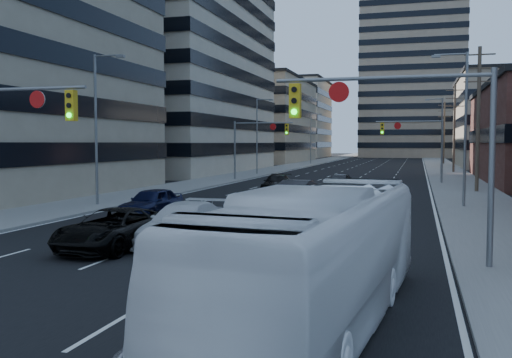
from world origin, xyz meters
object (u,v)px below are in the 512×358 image
at_px(silver_suv, 229,334).
at_px(transit_bus, 320,257).
at_px(black_pickup, 114,229).
at_px(white_van, 183,224).
at_px(sedan_blue, 152,203).

relative_size(silver_suv, transit_bus, 0.51).
bearing_deg(silver_suv, black_pickup, 124.73).
distance_m(black_pickup, transit_bus, 10.77).
height_order(silver_suv, transit_bus, transit_bus).
bearing_deg(white_van, black_pickup, -140.35).
relative_size(black_pickup, sedan_blue, 1.18).
bearing_deg(black_pickup, transit_bus, -33.54).
relative_size(white_van, transit_bus, 0.51).
bearing_deg(transit_bus, white_van, 134.75).
distance_m(black_pickup, sedan_blue, 8.79).
bearing_deg(silver_suv, transit_bus, 68.65).
xyz_separation_m(silver_suv, sedan_blue, (-10.23, 17.94, 0.02)).
distance_m(white_van, transit_bus, 10.47).
distance_m(silver_suv, sedan_blue, 20.65).
bearing_deg(black_pickup, silver_suv, -47.82).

